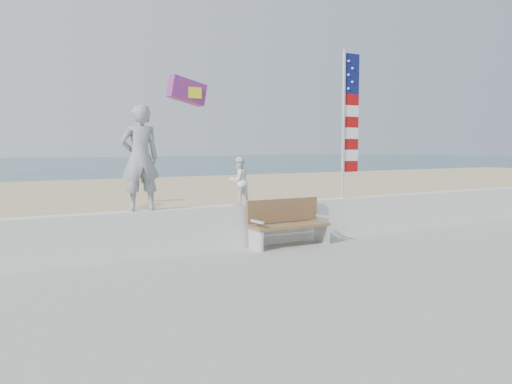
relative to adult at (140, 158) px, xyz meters
The scene contains 9 objects.
ground 3.68m from the adult, 41.47° to the right, with size 220.00×220.00×0.00m, color #2E4D5C.
sand 7.64m from the adult, 72.09° to the left, with size 90.00×40.00×0.08m, color tan.
boardwalk 6.71m from the adult, 69.34° to the right, with size 50.00×12.40×0.10m, color #A0A09B.
seawall 2.70m from the adult, ahead, with size 30.00×0.35×0.90m, color silver.
adult is the anchor object (origin of this frame).
child 2.22m from the adult, ahead, with size 0.50×0.39×1.02m, color white.
bench 3.44m from the adult, ahead, with size 1.80×0.57×1.00m.
flag 5.19m from the adult, ahead, with size 0.50×0.08×3.50m.
parafoil_kite 3.94m from the adult, 51.65° to the left, with size 1.12×0.45×0.75m.
Camera 1 is at (-5.62, -8.06, 2.32)m, focal length 38.00 mm.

